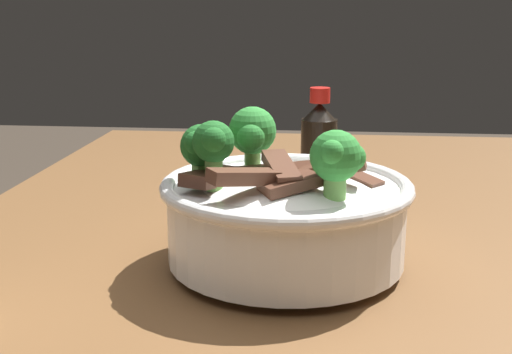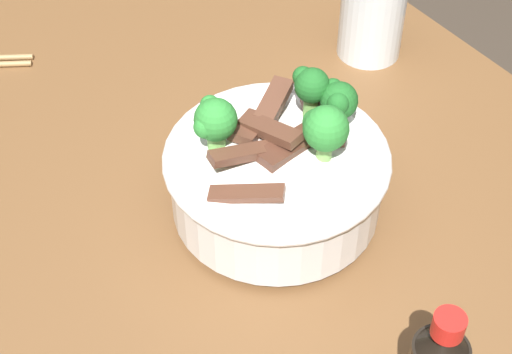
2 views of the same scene
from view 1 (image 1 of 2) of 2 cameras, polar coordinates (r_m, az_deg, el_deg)
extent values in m
cube|color=brown|center=(0.55, 7.83, -12.27)|extent=(1.36, 0.82, 0.05)
cube|color=brown|center=(1.31, -9.25, -14.92)|extent=(0.06, 0.06, 0.73)
cylinder|color=white|center=(0.58, 2.57, -7.36)|extent=(0.09, 0.09, 0.01)
cylinder|color=white|center=(0.57, 2.61, -3.93)|extent=(0.20, 0.20, 0.07)
torus|color=white|center=(0.56, 2.64, -0.76)|extent=(0.22, 0.22, 0.01)
ellipsoid|color=white|center=(0.56, 2.62, -2.43)|extent=(0.19, 0.19, 0.05)
cube|color=#4C2B1E|center=(0.55, -3.60, 0.01)|extent=(0.08, 0.05, 0.02)
cube|color=#563323|center=(0.55, 5.70, 0.62)|extent=(0.03, 0.08, 0.02)
cube|color=#563323|center=(0.51, -1.09, -0.02)|extent=(0.05, 0.06, 0.02)
cube|color=#563323|center=(0.54, 2.18, 0.81)|extent=(0.07, 0.04, 0.02)
cube|color=#563323|center=(0.59, 8.01, 0.34)|extent=(0.06, 0.06, 0.02)
cube|color=#563323|center=(0.52, 2.95, -0.60)|extent=(0.05, 0.05, 0.02)
cube|color=#4C2B1E|center=(0.56, 1.41, 0.31)|extent=(0.04, 0.08, 0.02)
cylinder|color=#6BA84C|center=(0.54, -3.67, 0.37)|extent=(0.01, 0.01, 0.03)
sphere|color=#1E6023|center=(0.53, -3.72, 3.07)|extent=(0.03, 0.03, 0.03)
sphere|color=#1E6023|center=(0.52, -3.69, 3.23)|extent=(0.02, 0.02, 0.02)
sphere|color=#1E6023|center=(0.53, -2.79, 3.00)|extent=(0.02, 0.02, 0.02)
cylinder|color=#6BA84C|center=(0.52, 6.85, -0.76)|extent=(0.02, 0.02, 0.02)
sphere|color=#2D8433|center=(0.51, 6.93, 1.82)|extent=(0.04, 0.04, 0.04)
sphere|color=#2D8433|center=(0.50, 6.62, 2.13)|extent=(0.02, 0.02, 0.02)
sphere|color=#2D8433|center=(0.51, 8.38, 1.70)|extent=(0.02, 0.02, 0.02)
cylinder|color=#6BA84C|center=(0.56, -4.69, 0.54)|extent=(0.02, 0.02, 0.02)
sphere|color=#1E6023|center=(0.56, -4.74, 2.73)|extent=(0.04, 0.04, 0.04)
sphere|color=#1E6023|center=(0.55, -5.21, 2.97)|extent=(0.02, 0.02, 0.02)
sphere|color=#1E6023|center=(0.56, -3.83, 3.44)|extent=(0.02, 0.02, 0.02)
cylinder|color=#7AB256|center=(0.59, -0.30, 1.47)|extent=(0.01, 0.01, 0.03)
sphere|color=#2D8433|center=(0.58, -0.31, 4.06)|extent=(0.04, 0.04, 0.04)
sphere|color=#2D8433|center=(0.57, -0.43, 3.52)|extent=(0.03, 0.03, 0.03)
sphere|color=#2D8433|center=(0.58, 0.72, 4.50)|extent=(0.02, 0.02, 0.02)
cylinder|color=black|center=(0.81, 5.44, 1.84)|extent=(0.04, 0.04, 0.09)
cone|color=black|center=(0.80, 5.54, 5.72)|extent=(0.04, 0.04, 0.02)
cylinder|color=red|center=(0.79, 5.57, 7.08)|extent=(0.02, 0.02, 0.02)
camera|label=2|loc=(1.09, 25.30, 33.49)|focal=56.65mm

